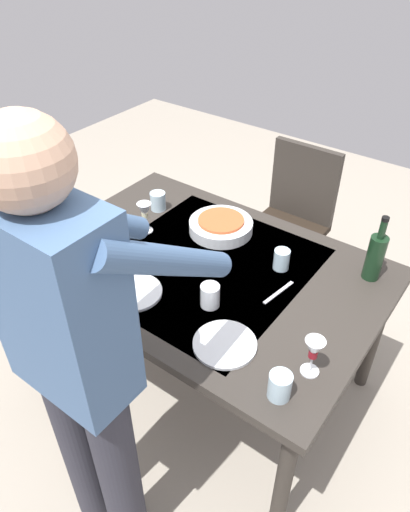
{
  "coord_description": "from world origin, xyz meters",
  "views": [
    {
      "loc": [
        -0.95,
        1.28,
        2.02
      ],
      "look_at": [
        0.0,
        0.0,
        0.79
      ],
      "focal_mm": 33.28,
      "sensor_mm": 36.0,
      "label": 1
    }
  ],
  "objects_px": {
    "dinner_plate_near": "(134,292)",
    "water_cup_near_right": "(158,201)",
    "dining_table": "(205,277)",
    "water_cup_far_left": "(210,296)",
    "serving_bowl_pasta": "(221,225)",
    "water_cup_near_left": "(280,386)",
    "side_bowl_salad": "(98,257)",
    "wine_glass_left": "(145,212)",
    "person_server": "(79,356)",
    "chair_near": "(293,214)",
    "wine_bottle": "(375,256)",
    "dinner_plate_far": "(225,344)",
    "water_cup_far_right": "(281,259)",
    "wine_glass_right": "(314,351)"
  },
  "relations": [
    {
      "from": "water_cup_far_left",
      "to": "dinner_plate_near",
      "type": "bearing_deg",
      "value": 24.12
    },
    {
      "from": "dining_table",
      "to": "person_server",
      "type": "distance_m",
      "value": 0.84
    },
    {
      "from": "dining_table",
      "to": "water_cup_far_left",
      "type": "relative_size",
      "value": 15.62
    },
    {
      "from": "water_cup_near_right",
      "to": "serving_bowl_pasta",
      "type": "bearing_deg",
      "value": -176.21
    },
    {
      "from": "chair_near",
      "to": "water_cup_far_left",
      "type": "distance_m",
      "value": 1.13
    },
    {
      "from": "wine_bottle",
      "to": "side_bowl_salad",
      "type": "bearing_deg",
      "value": 32.02
    },
    {
      "from": "wine_glass_left",
      "to": "dinner_plate_far",
      "type": "distance_m",
      "value": 0.8
    },
    {
      "from": "wine_bottle",
      "to": "dinner_plate_near",
      "type": "bearing_deg",
      "value": 42.54
    },
    {
      "from": "wine_bottle",
      "to": "serving_bowl_pasta",
      "type": "xyz_separation_m",
      "value": [
        0.69,
        0.1,
        -0.08
      ]
    },
    {
      "from": "chair_near",
      "to": "water_cup_far_left",
      "type": "bearing_deg",
      "value": 99.88
    },
    {
      "from": "dining_table",
      "to": "dinner_plate_near",
      "type": "relative_size",
      "value": 6.47
    },
    {
      "from": "wine_bottle",
      "to": "serving_bowl_pasta",
      "type": "distance_m",
      "value": 0.71
    },
    {
      "from": "wine_glass_right",
      "to": "dinner_plate_near",
      "type": "bearing_deg",
      "value": 4.91
    },
    {
      "from": "water_cup_near_left",
      "to": "water_cup_far_left",
      "type": "relative_size",
      "value": 1.02
    },
    {
      "from": "water_cup_near_left",
      "to": "water_cup_near_right",
      "type": "height_order",
      "value": "water_cup_near_left"
    },
    {
      "from": "wine_glass_right",
      "to": "water_cup_near_right",
      "type": "distance_m",
      "value": 1.19
    },
    {
      "from": "wine_glass_left",
      "to": "side_bowl_salad",
      "type": "relative_size",
      "value": 0.84
    },
    {
      "from": "wine_glass_right",
      "to": "water_cup_far_left",
      "type": "height_order",
      "value": "wine_glass_right"
    },
    {
      "from": "wine_glass_right",
      "to": "water_cup_near_right",
      "type": "height_order",
      "value": "wine_glass_right"
    },
    {
      "from": "dinner_plate_far",
      "to": "wine_bottle",
      "type": "bearing_deg",
      "value": -112.07
    },
    {
      "from": "dinner_plate_near",
      "to": "side_bowl_salad",
      "type": "bearing_deg",
      "value": -11.81
    },
    {
      "from": "person_server",
      "to": "dinner_plate_far",
      "type": "height_order",
      "value": "person_server"
    },
    {
      "from": "water_cup_near_left",
      "to": "serving_bowl_pasta",
      "type": "relative_size",
      "value": 0.32
    },
    {
      "from": "wine_glass_left",
      "to": "water_cup_far_left",
      "type": "height_order",
      "value": "wine_glass_left"
    },
    {
      "from": "water_cup_near_left",
      "to": "chair_near",
      "type": "bearing_deg",
      "value": -64.67
    },
    {
      "from": "wine_glass_right",
      "to": "side_bowl_salad",
      "type": "xyz_separation_m",
      "value": [
        1.0,
        0.01,
        -0.07
      ]
    },
    {
      "from": "dining_table",
      "to": "wine_glass_left",
      "type": "xyz_separation_m",
      "value": [
        0.38,
        -0.04,
        0.17
      ]
    },
    {
      "from": "person_server",
      "to": "wine_glass_right",
      "type": "xyz_separation_m",
      "value": [
        -0.5,
        -0.53,
        -0.12
      ]
    },
    {
      "from": "water_cup_near_left",
      "to": "dinner_plate_near",
      "type": "xyz_separation_m",
      "value": [
        0.71,
        -0.08,
        -0.04
      ]
    },
    {
      "from": "dinner_plate_far",
      "to": "water_cup_far_right",
      "type": "bearing_deg",
      "value": -83.58
    },
    {
      "from": "water_cup_far_right",
      "to": "serving_bowl_pasta",
      "type": "bearing_deg",
      "value": -11.47
    },
    {
      "from": "side_bowl_salad",
      "to": "dinner_plate_near",
      "type": "relative_size",
      "value": 0.78
    },
    {
      "from": "dinner_plate_near",
      "to": "water_cup_near_right",
      "type": "bearing_deg",
      "value": -57.97
    },
    {
      "from": "water_cup_near_left",
      "to": "serving_bowl_pasta",
      "type": "distance_m",
      "value": 0.94
    },
    {
      "from": "person_server",
      "to": "water_cup_near_left",
      "type": "bearing_deg",
      "value": -140.44
    },
    {
      "from": "wine_bottle",
      "to": "water_cup_far_left",
      "type": "height_order",
      "value": "wine_bottle"
    },
    {
      "from": "water_cup_near_left",
      "to": "side_bowl_salad",
      "type": "bearing_deg",
      "value": -7.94
    },
    {
      "from": "dining_table",
      "to": "side_bowl_salad",
      "type": "distance_m",
      "value": 0.47
    },
    {
      "from": "dinner_plate_near",
      "to": "water_cup_near_left",
      "type": "bearing_deg",
      "value": 173.46
    },
    {
      "from": "dining_table",
      "to": "wine_glass_left",
      "type": "relative_size",
      "value": 9.85
    },
    {
      "from": "wine_glass_right",
      "to": "water_cup_far_right",
      "type": "xyz_separation_m",
      "value": [
        0.35,
        -0.43,
        -0.06
      ]
    },
    {
      "from": "side_bowl_salad",
      "to": "water_cup_far_right",
      "type": "bearing_deg",
      "value": -145.79
    },
    {
      "from": "person_server",
      "to": "wine_glass_left",
      "type": "height_order",
      "value": "person_server"
    },
    {
      "from": "dining_table",
      "to": "dinner_plate_far",
      "type": "relative_size",
      "value": 6.47
    },
    {
      "from": "dining_table",
      "to": "water_cup_near_right",
      "type": "xyz_separation_m",
      "value": [
        0.46,
        -0.23,
        0.12
      ]
    },
    {
      "from": "dining_table",
      "to": "serving_bowl_pasta",
      "type": "distance_m",
      "value": 0.29
    },
    {
      "from": "dining_table",
      "to": "wine_glass_left",
      "type": "distance_m",
      "value": 0.42
    },
    {
      "from": "water_cup_far_right",
      "to": "wine_glass_right",
      "type": "bearing_deg",
      "value": 129.32
    },
    {
      "from": "wine_glass_left",
      "to": "dinner_plate_far",
      "type": "bearing_deg",
      "value": 152.51
    },
    {
      "from": "water_cup_far_left",
      "to": "dinner_plate_far",
      "type": "relative_size",
      "value": 0.41
    }
  ]
}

